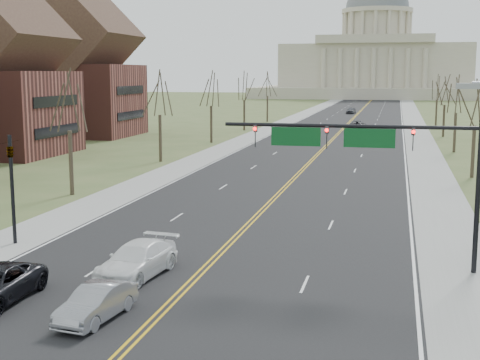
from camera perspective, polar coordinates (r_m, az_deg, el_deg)
The scene contains 24 objects.
road at distance 129.10m, azimuth 9.31°, elevation 4.87°, with size 20.00×380.00×0.01m, color black.
cross_road at distance 27.58m, azimuth -6.14°, elevation -10.60°, with size 120.00×14.00×0.01m, color black.
sidewalk_left at distance 130.46m, azimuth 4.02°, elevation 5.02°, with size 4.00×380.00×0.03m, color gray.
sidewalk_right at distance 128.85m, azimuth 14.65°, elevation 4.69°, with size 4.00×380.00×0.03m, color gray.
center_line at distance 129.10m, azimuth 9.31°, elevation 4.88°, with size 0.42×380.00×0.01m, color gold.
edge_line_left at distance 130.13m, azimuth 4.98°, elevation 4.99°, with size 0.15×380.00×0.01m, color silver.
edge_line_right at distance 128.81m, azimuth 13.67°, elevation 4.73°, with size 0.15×380.00×0.01m, color silver.
capitol at distance 268.57m, azimuth 11.49°, elevation 9.98°, with size 90.00×60.00×50.00m.
signal_mast at distance 32.19m, azimuth 10.86°, elevation 2.67°, with size 12.12×0.44×7.20m.
signal_left at distance 38.23m, azimuth -18.91°, elevation 0.24°, with size 0.32×0.36×6.00m.
tree_l_0 at distance 52.45m, azimuth -14.42°, elevation 6.27°, with size 3.96×3.96×9.00m.
tree_r_1 at distance 62.90m, azimuth 19.48°, elevation 6.10°, with size 3.74×3.74×8.50m.
tree_l_1 at distance 70.78m, azimuth -6.89°, elevation 7.15°, with size 3.96×3.96×9.00m.
tree_r_2 at distance 82.79m, azimuth 18.00°, elevation 6.78°, with size 3.74×3.74×8.50m.
tree_l_2 at distance 89.82m, azimuth -2.49°, elevation 7.61°, with size 3.96×3.96×9.00m.
tree_r_3 at distance 102.73m, azimuth 17.10°, elevation 7.19°, with size 3.74×3.74×8.50m.
tree_l_3 at distance 109.21m, azimuth 0.37°, elevation 7.88°, with size 3.96×3.96×9.00m.
tree_r_4 at distance 122.69m, azimuth 16.49°, elevation 7.47°, with size 3.74×3.74×8.50m.
tree_l_4 at distance 128.79m, azimuth 2.36°, elevation 8.06°, with size 3.96×3.96×9.00m.
bldg_left_far at distance 103.59m, azimuth -13.80°, elevation 9.00°, with size 17.10×14.28×23.25m.
car_sb_inner_lead at distance 26.29m, azimuth -12.17°, elevation -10.21°, with size 1.40×4.02×1.32m, color gray.
car_sb_inner_second at distance 31.28m, azimuth -8.80°, elevation -6.77°, with size 2.16×5.32×1.54m, color white.
car_far_nb at distance 111.17m, azimuth 9.98°, elevation 4.60°, with size 2.61×5.66×1.57m, color black.
car_far_sb at distance 157.05m, azimuth 9.45°, elevation 5.89°, with size 1.82×4.51×1.54m, color #575960.
Camera 1 is at (8.71, -18.47, 9.28)m, focal length 50.00 mm.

